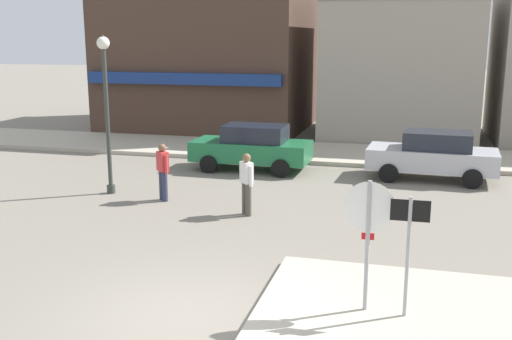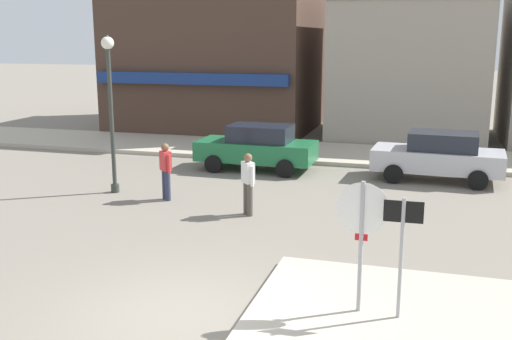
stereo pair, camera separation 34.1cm
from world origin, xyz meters
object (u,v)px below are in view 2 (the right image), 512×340
at_px(parked_car_second, 439,156).
at_px(pedestrian_crossing_near, 248,182).
at_px(one_way_sign, 402,246).
at_px(lamp_post, 110,91).
at_px(parked_car_nearest, 257,147).
at_px(pedestrian_crossing_far, 166,170).
at_px(stop_sign, 362,230).

xyz_separation_m(parked_car_second, pedestrian_crossing_near, (-4.68, -5.30, 0.06)).
height_order(one_way_sign, lamp_post, lamp_post).
bearing_deg(pedestrian_crossing_near, parked_car_second, 48.59).
relative_size(parked_car_nearest, pedestrian_crossing_far, 2.50).
distance_m(parked_car_nearest, pedestrian_crossing_far, 4.65).
relative_size(parked_car_second, pedestrian_crossing_far, 2.54).
height_order(pedestrian_crossing_near, pedestrian_crossing_far, same).
distance_m(lamp_post, parked_car_nearest, 5.61).
relative_size(one_way_sign, parked_car_second, 0.51).
height_order(parked_car_nearest, parked_car_second, same).
distance_m(one_way_sign, pedestrian_crossing_near, 6.54).
distance_m(stop_sign, pedestrian_crossing_far, 8.40).
bearing_deg(pedestrian_crossing_near, pedestrian_crossing_far, 164.00).
height_order(one_way_sign, parked_car_second, one_way_sign).
xyz_separation_m(lamp_post, pedestrian_crossing_far, (1.81, -0.35, -2.09)).
distance_m(one_way_sign, lamp_post, 10.65).
height_order(one_way_sign, pedestrian_crossing_far, one_way_sign).
xyz_separation_m(stop_sign, one_way_sign, (0.63, -0.07, -0.19)).
bearing_deg(pedestrian_crossing_near, lamp_post, 166.05).
height_order(lamp_post, pedestrian_crossing_near, lamp_post).
distance_m(stop_sign, pedestrian_crossing_near, 6.13).
relative_size(stop_sign, parked_car_second, 0.56).
bearing_deg(lamp_post, parked_car_second, 24.74).
height_order(lamp_post, parked_car_nearest, lamp_post).
distance_m(parked_car_second, pedestrian_crossing_far, 8.60).
bearing_deg(pedestrian_crossing_far, pedestrian_crossing_near, -16.00).
relative_size(one_way_sign, pedestrian_crossing_far, 1.30).
relative_size(lamp_post, parked_car_nearest, 1.13).
relative_size(stop_sign, pedestrian_crossing_near, 1.43).
relative_size(one_way_sign, pedestrian_crossing_near, 1.30).
xyz_separation_m(pedestrian_crossing_near, pedestrian_crossing_far, (-2.62, 0.75, 0.00)).
bearing_deg(lamp_post, one_way_sign, -36.25).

